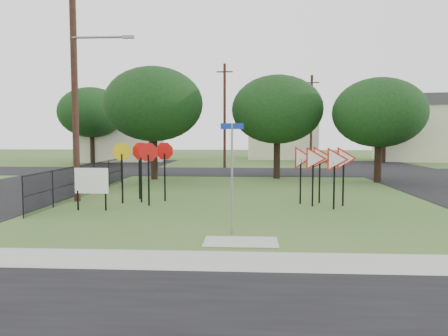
# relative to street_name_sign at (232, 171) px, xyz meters

# --- Properties ---
(ground) EXTENTS (140.00, 140.00, 0.00)m
(ground) POSITION_rel_street_name_sign_xyz_m (0.28, 1.39, -1.84)
(ground) COLOR #345821
(sidewalk) EXTENTS (30.00, 1.60, 0.02)m
(sidewalk) POSITION_rel_street_name_sign_xyz_m (0.28, -2.81, -1.83)
(sidewalk) COLOR #989890
(sidewalk) RESTS_ON ground
(planting_strip) EXTENTS (30.00, 0.80, 0.02)m
(planting_strip) POSITION_rel_street_name_sign_xyz_m (0.28, -4.01, -1.83)
(planting_strip) COLOR #345821
(planting_strip) RESTS_ON ground
(street_left) EXTENTS (8.00, 50.00, 0.02)m
(street_left) POSITION_rel_street_name_sign_xyz_m (-11.72, 11.39, -1.83)
(street_left) COLOR black
(street_left) RESTS_ON ground
(street_far) EXTENTS (60.00, 8.00, 0.02)m
(street_far) POSITION_rel_street_name_sign_xyz_m (0.28, 21.39, -1.83)
(street_far) COLOR black
(street_far) RESTS_ON ground
(curb_pad) EXTENTS (2.00, 1.20, 0.02)m
(curb_pad) POSITION_rel_street_name_sign_xyz_m (0.28, -1.01, -1.83)
(curb_pad) COLOR #989890
(curb_pad) RESTS_ON ground
(street_name_sign) EXTENTS (0.67, 0.06, 3.23)m
(street_name_sign) POSITION_rel_street_name_sign_xyz_m (0.00, 0.00, 0.00)
(street_name_sign) COLOR gray
(street_name_sign) RESTS_ON ground
(stop_sign_cluster) EXTENTS (2.46, 2.01, 2.59)m
(stop_sign_cluster) POSITION_rel_street_name_sign_xyz_m (-4.05, 5.77, 0.07)
(stop_sign_cluster) COLOR black
(stop_sign_cluster) RESTS_ON ground
(yield_sign_cluster) EXTENTS (2.72, 1.83, 2.49)m
(yield_sign_cluster) POSITION_rel_street_name_sign_xyz_m (3.45, 5.33, -0.01)
(yield_sign_cluster) COLOR black
(yield_sign_cluster) RESTS_ON ground
(info_board) EXTENTS (1.31, 0.06, 1.63)m
(info_board) POSITION_rel_street_name_sign_xyz_m (-5.54, 3.66, -0.76)
(info_board) COLOR black
(info_board) RESTS_ON ground
(utility_pole_main) EXTENTS (3.55, 0.33, 10.00)m
(utility_pole_main) POSITION_rel_street_name_sign_xyz_m (-6.95, 5.89, 3.37)
(utility_pole_main) COLOR #3B231B
(utility_pole_main) RESTS_ON ground
(far_pole_a) EXTENTS (1.40, 0.24, 9.00)m
(far_pole_a) POSITION_rel_street_name_sign_xyz_m (-1.72, 25.39, 2.76)
(far_pole_a) COLOR #3B231B
(far_pole_a) RESTS_ON ground
(far_pole_b) EXTENTS (1.40, 0.24, 8.50)m
(far_pole_b) POSITION_rel_street_name_sign_xyz_m (6.28, 29.39, 2.51)
(far_pole_b) COLOR #3B231B
(far_pole_b) RESTS_ON ground
(far_pole_c) EXTENTS (1.40, 0.24, 9.00)m
(far_pole_c) POSITION_rel_street_name_sign_xyz_m (-9.72, 31.39, 2.76)
(far_pole_c) COLOR #3B231B
(far_pole_c) RESTS_ON ground
(fence_run) EXTENTS (0.05, 11.55, 1.50)m
(fence_run) POSITION_rel_street_name_sign_xyz_m (-7.32, 7.64, -1.06)
(fence_run) COLOR black
(fence_run) RESTS_ON ground
(house_left) EXTENTS (10.58, 8.88, 7.20)m
(house_left) POSITION_rel_street_name_sign_xyz_m (-13.72, 35.39, 1.81)
(house_left) COLOR beige
(house_left) RESTS_ON ground
(house_mid) EXTENTS (8.40, 8.40, 6.20)m
(house_mid) POSITION_rel_street_name_sign_xyz_m (4.28, 41.39, 1.31)
(house_mid) COLOR beige
(house_mid) RESTS_ON ground
(house_right) EXTENTS (8.30, 8.30, 7.20)m
(house_right) POSITION_rel_street_name_sign_xyz_m (18.28, 37.39, 1.81)
(house_right) COLOR beige
(house_right) RESTS_ON ground
(tree_near_left) EXTENTS (6.40, 6.40, 7.27)m
(tree_near_left) POSITION_rel_street_name_sign_xyz_m (-5.72, 15.39, 3.02)
(tree_near_left) COLOR black
(tree_near_left) RESTS_ON ground
(tree_near_mid) EXTENTS (6.00, 6.00, 6.80)m
(tree_near_mid) POSITION_rel_street_name_sign_xyz_m (2.28, 16.39, 2.70)
(tree_near_mid) COLOR black
(tree_near_mid) RESTS_ON ground
(tree_near_right) EXTENTS (5.60, 5.60, 6.33)m
(tree_near_right) POSITION_rel_street_name_sign_xyz_m (8.28, 14.39, 2.38)
(tree_near_right) COLOR black
(tree_near_right) RESTS_ON ground
(tree_far_left) EXTENTS (6.80, 6.80, 7.73)m
(tree_far_left) POSITION_rel_street_name_sign_xyz_m (-15.72, 31.39, 3.33)
(tree_far_left) COLOR black
(tree_far_left) RESTS_ON ground
(tree_far_right) EXTENTS (6.00, 6.00, 6.80)m
(tree_far_right) POSITION_rel_street_name_sign_xyz_m (14.28, 33.39, 2.70)
(tree_far_right) COLOR black
(tree_far_right) RESTS_ON ground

